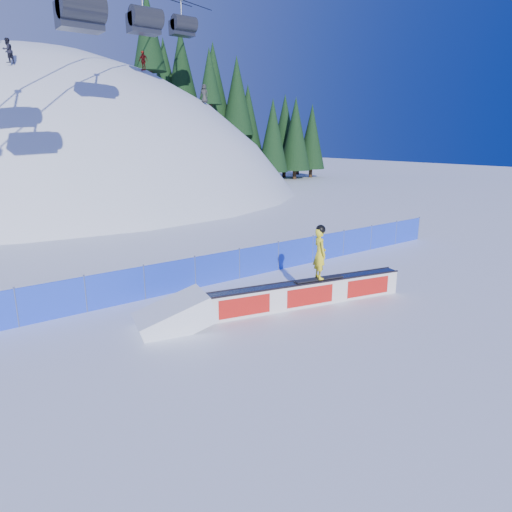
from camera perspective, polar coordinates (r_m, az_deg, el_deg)
ground at (r=15.66m, az=10.53°, el=-6.07°), size 160.00×160.00×0.00m
snow_hill at (r=57.91m, az=-23.16°, el=-10.51°), size 64.00×64.00×64.00m
treeline at (r=61.00m, az=-3.32°, el=19.00°), size 23.36×12.95×20.93m
safety_fence at (r=18.64m, az=0.43°, el=-0.50°), size 22.05×0.05×1.30m
rail_box at (r=15.34m, az=6.35°, el=-4.66°), size 7.12×2.09×0.86m
snow_ramp at (r=13.91m, az=-10.11°, el=-8.78°), size 2.57×1.92×1.44m
snowboarder at (r=15.18m, az=7.98°, el=0.39°), size 1.80×0.73×1.85m
distant_skiers at (r=43.07m, az=-21.21°, el=22.19°), size 17.24×7.19×5.89m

